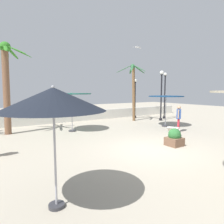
% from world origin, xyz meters
% --- Properties ---
extents(ground_plane, '(56.00, 56.00, 0.00)m').
position_xyz_m(ground_plane, '(0.00, 0.00, 0.00)').
color(ground_plane, '#B2A893').
extents(boundary_wall, '(25.20, 0.30, 0.89)m').
position_xyz_m(boundary_wall, '(0.00, 9.66, 0.44)').
color(boundary_wall, silver).
rests_on(boundary_wall, ground_plane).
extents(patio_umbrella_0, '(2.29, 2.29, 2.76)m').
position_xyz_m(patio_umbrella_0, '(-5.06, -2.06, 2.45)').
color(patio_umbrella_0, '#333338').
rests_on(patio_umbrella_0, ground_plane).
extents(patio_umbrella_1, '(2.53, 2.53, 2.57)m').
position_xyz_m(patio_umbrella_1, '(-1.53, 5.81, 2.32)').
color(patio_umbrella_1, '#333338').
rests_on(patio_umbrella_1, ground_plane).
extents(patio_umbrella_3, '(2.53, 2.53, 2.37)m').
position_xyz_m(patio_umbrella_3, '(4.96, 3.71, 2.12)').
color(patio_umbrella_3, '#333338').
rests_on(patio_umbrella_3, ground_plane).
extents(palm_tree_0, '(2.68, 2.77, 4.94)m').
position_xyz_m(palm_tree_0, '(4.73, 7.21, 3.14)').
color(palm_tree_0, brown).
rests_on(palm_tree_0, ground_plane).
extents(palm_tree_1, '(2.99, 2.98, 5.52)m').
position_xyz_m(palm_tree_1, '(-5.10, 7.14, 3.44)').
color(palm_tree_1, brown).
rests_on(palm_tree_1, ground_plane).
extents(lamp_post_0, '(0.30, 0.30, 3.76)m').
position_xyz_m(lamp_post_0, '(6.05, 8.57, 2.07)').
color(lamp_post_0, black).
rests_on(lamp_post_0, ground_plane).
extents(lamp_post_1, '(0.35, 0.35, 4.40)m').
position_xyz_m(lamp_post_1, '(6.90, 5.98, 2.61)').
color(lamp_post_1, black).
rests_on(lamp_post_1, ground_plane).
extents(lamp_post_2, '(0.29, 0.29, 4.34)m').
position_xyz_m(lamp_post_2, '(8.14, 6.69, 2.33)').
color(lamp_post_2, black).
rests_on(lamp_post_2, ground_plane).
extents(lounge_chair_0, '(1.83, 1.52, 0.82)m').
position_xyz_m(lounge_chair_0, '(2.42, 0.81, 0.40)').
color(lounge_chair_0, '#B7B7BC').
rests_on(lounge_chair_0, ground_plane).
extents(guest_2, '(0.49, 0.40, 1.71)m').
position_xyz_m(guest_2, '(4.11, 1.86, 1.04)').
color(guest_2, '#D8333F').
rests_on(guest_2, ground_plane).
extents(seagull_0, '(1.01, 0.38, 0.16)m').
position_xyz_m(seagull_0, '(6.36, 8.73, 6.82)').
color(seagull_0, white).
extents(planter, '(0.70, 0.70, 0.85)m').
position_xyz_m(planter, '(1.30, -0.13, 0.38)').
color(planter, brown).
rests_on(planter, ground_plane).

